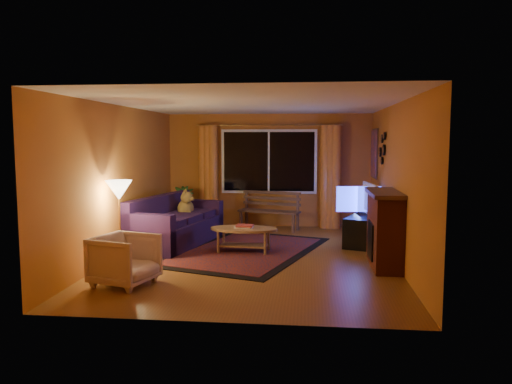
# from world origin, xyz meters

# --- Properties ---
(floor) EXTENTS (4.50, 6.00, 0.02)m
(floor) POSITION_xyz_m (0.00, 0.00, -0.01)
(floor) COLOR brown
(floor) RESTS_ON ground
(ceiling) EXTENTS (4.50, 6.00, 0.02)m
(ceiling) POSITION_xyz_m (0.00, 0.00, 2.51)
(ceiling) COLOR white
(ceiling) RESTS_ON ground
(wall_back) EXTENTS (4.50, 0.02, 2.50)m
(wall_back) POSITION_xyz_m (0.00, 3.01, 1.25)
(wall_back) COLOR #C2712D
(wall_back) RESTS_ON ground
(wall_left) EXTENTS (0.02, 6.00, 2.50)m
(wall_left) POSITION_xyz_m (-2.26, 0.00, 1.25)
(wall_left) COLOR #C2712D
(wall_left) RESTS_ON ground
(wall_right) EXTENTS (0.02, 6.00, 2.50)m
(wall_right) POSITION_xyz_m (2.26, 0.00, 1.25)
(wall_right) COLOR #C2712D
(wall_right) RESTS_ON ground
(window) EXTENTS (2.00, 0.02, 1.30)m
(window) POSITION_xyz_m (0.00, 2.94, 1.45)
(window) COLOR black
(window) RESTS_ON wall_back
(curtain_rod) EXTENTS (3.20, 0.03, 0.03)m
(curtain_rod) POSITION_xyz_m (0.00, 2.90, 2.25)
(curtain_rod) COLOR #BF8C3F
(curtain_rod) RESTS_ON wall_back
(curtain_left) EXTENTS (0.36, 0.36, 2.24)m
(curtain_left) POSITION_xyz_m (-1.35, 2.88, 1.12)
(curtain_left) COLOR orange
(curtain_left) RESTS_ON ground
(curtain_right) EXTENTS (0.36, 0.36, 2.24)m
(curtain_right) POSITION_xyz_m (1.35, 2.88, 1.12)
(curtain_right) COLOR orange
(curtain_right) RESTS_ON ground
(bench) EXTENTS (1.38, 0.74, 0.40)m
(bench) POSITION_xyz_m (0.04, 2.54, 0.20)
(bench) COLOR #4A3127
(bench) RESTS_ON ground
(potted_plant) EXTENTS (0.56, 0.56, 0.91)m
(potted_plant) POSITION_xyz_m (-1.88, 2.57, 0.46)
(potted_plant) COLOR #235B1E
(potted_plant) RESTS_ON ground
(sofa) EXTENTS (1.41, 2.36, 0.89)m
(sofa) POSITION_xyz_m (-1.53, 0.82, 0.45)
(sofa) COLOR #200F34
(sofa) RESTS_ON ground
(dog) EXTENTS (0.40, 0.52, 0.53)m
(dog) POSITION_xyz_m (-1.48, 1.32, 0.71)
(dog) COLOR olive
(dog) RESTS_ON sofa
(armchair) EXTENTS (0.85, 0.89, 0.75)m
(armchair) POSITION_xyz_m (-1.54, -1.77, 0.37)
(armchair) COLOR beige
(armchair) RESTS_ON ground
(floor_lamp) EXTENTS (0.26, 0.26, 1.29)m
(floor_lamp) POSITION_xyz_m (-2.00, -0.73, 0.65)
(floor_lamp) COLOR #BF8C3F
(floor_lamp) RESTS_ON ground
(rug) EXTENTS (2.98, 3.75, 0.02)m
(rug) POSITION_xyz_m (-0.18, 0.40, 0.01)
(rug) COLOR maroon
(rug) RESTS_ON ground
(coffee_table) EXTENTS (1.24, 1.24, 0.42)m
(coffee_table) POSITION_xyz_m (-0.21, 0.33, 0.21)
(coffee_table) COLOR #986D45
(coffee_table) RESTS_ON ground
(tv_console) EXTENTS (0.85, 1.37, 0.54)m
(tv_console) POSITION_xyz_m (1.91, 1.26, 0.27)
(tv_console) COLOR black
(tv_console) RESTS_ON ground
(television) EXTENTS (0.24, 1.04, 0.59)m
(television) POSITION_xyz_m (1.91, 1.26, 0.84)
(television) COLOR black
(television) RESTS_ON tv_console
(fireplace) EXTENTS (0.40, 1.20, 1.10)m
(fireplace) POSITION_xyz_m (2.05, -0.40, 0.55)
(fireplace) COLOR maroon
(fireplace) RESTS_ON ground
(mirror_cluster) EXTENTS (0.06, 0.60, 0.56)m
(mirror_cluster) POSITION_xyz_m (2.21, 1.30, 1.80)
(mirror_cluster) COLOR black
(mirror_cluster) RESTS_ON wall_right
(painting) EXTENTS (0.04, 0.76, 0.96)m
(painting) POSITION_xyz_m (2.22, 2.45, 1.65)
(painting) COLOR #EA4C1B
(painting) RESTS_ON wall_right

